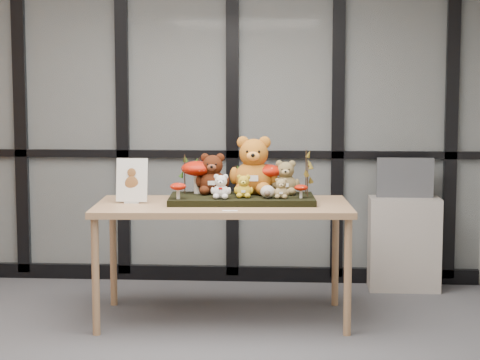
# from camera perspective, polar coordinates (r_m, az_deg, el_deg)

# --- Properties ---
(room_shell) EXTENTS (5.00, 5.00, 5.00)m
(room_shell) POSITION_cam_1_polar(r_m,az_deg,el_deg) (4.65, -8.41, 6.95)
(room_shell) COLOR #BBB9B1
(room_shell) RESTS_ON floor
(glass_partition) EXTENTS (4.90, 0.06, 2.78)m
(glass_partition) POSITION_cam_1_polar(r_m,az_deg,el_deg) (7.09, -4.14, 4.68)
(glass_partition) COLOR #2D383F
(glass_partition) RESTS_ON floor
(display_table) EXTENTS (1.78, 0.97, 0.81)m
(display_table) POSITION_cam_1_polar(r_m,az_deg,el_deg) (5.93, -1.13, -2.17)
(display_table) COLOR #A27A58
(display_table) RESTS_ON floor
(diorama_tray) EXTENTS (1.02, 0.56, 0.04)m
(diorama_tray) POSITION_cam_1_polar(r_m,az_deg,el_deg) (5.98, 0.12, -1.26)
(diorama_tray) COLOR black
(diorama_tray) RESTS_ON display_table
(bear_pooh_yellow) EXTENTS (0.36, 0.33, 0.44)m
(bear_pooh_yellow) POSITION_cam_1_polar(r_m,az_deg,el_deg) (6.07, 0.91, 1.17)
(bear_pooh_yellow) COLOR #B9671C
(bear_pooh_yellow) RESTS_ON diorama_tray
(bear_brown_medium) EXTENTS (0.25, 0.23, 0.31)m
(bear_brown_medium) POSITION_cam_1_polar(r_m,az_deg,el_deg) (6.08, -1.81, 0.55)
(bear_brown_medium) COLOR #41190A
(bear_brown_medium) RESTS_ON diorama_tray
(bear_tan_back) EXTENTS (0.21, 0.19, 0.26)m
(bear_tan_back) POSITION_cam_1_polar(r_m,az_deg,el_deg) (6.06, 3.01, 0.29)
(bear_tan_back) COLOR olive
(bear_tan_back) RESTS_ON diorama_tray
(bear_small_yellow) EXTENTS (0.14, 0.13, 0.17)m
(bear_small_yellow) POSITION_cam_1_polar(r_m,az_deg,el_deg) (5.89, 0.24, -0.33)
(bear_small_yellow) COLOR gold
(bear_small_yellow) RESTS_ON diorama_tray
(bear_white_bow) EXTENTS (0.15, 0.13, 0.18)m
(bear_white_bow) POSITION_cam_1_polar(r_m,az_deg,el_deg) (5.84, -1.26, -0.34)
(bear_white_bow) COLOR white
(bear_white_bow) RESTS_ON diorama_tray
(bear_beige_small) EXTENTS (0.12, 0.11, 0.15)m
(bear_beige_small) POSITION_cam_1_polar(r_m,az_deg,el_deg) (5.86, 2.72, -0.48)
(bear_beige_small) COLOR #9C8452
(bear_beige_small) RESTS_ON diorama_tray
(plush_cream_hedgehog) EXTENTS (0.08, 0.07, 0.10)m
(plush_cream_hedgehog) POSITION_cam_1_polar(r_m,az_deg,el_deg) (5.86, 1.82, -0.73)
(plush_cream_hedgehog) COLOR beige
(plush_cream_hedgehog) RESTS_ON diorama_tray
(mushroom_back_left) EXTENTS (0.23, 0.23, 0.25)m
(mushroom_back_left) POSITION_cam_1_polar(r_m,az_deg,el_deg) (6.12, -2.82, 0.29)
(mushroom_back_left) COLOR #A91405
(mushroom_back_left) RESTS_ON diorama_tray
(mushroom_back_right) EXTENTS (0.21, 0.21, 0.23)m
(mushroom_back_right) POSITION_cam_1_polar(r_m,az_deg,el_deg) (6.09, 1.82, 0.16)
(mushroom_back_right) COLOR #A91405
(mushroom_back_right) RESTS_ON diorama_tray
(mushroom_front_left) EXTENTS (0.11, 0.11, 0.12)m
(mushroom_front_left) POSITION_cam_1_polar(r_m,az_deg,el_deg) (5.84, -4.08, -0.66)
(mushroom_front_left) COLOR #A91405
(mushroom_front_left) RESTS_ON diorama_tray
(mushroom_front_right) EXTENTS (0.09, 0.09, 0.10)m
(mushroom_front_right) POSITION_cam_1_polar(r_m,az_deg,el_deg) (5.88, 4.03, -0.70)
(mushroom_front_right) COLOR #A91405
(mushroom_front_right) RESTS_ON diorama_tray
(sprig_green_far_left) EXTENTS (0.05, 0.05, 0.28)m
(sprig_green_far_left) POSITION_cam_1_polar(r_m,az_deg,el_deg) (6.11, -3.65, 0.39)
(sprig_green_far_left) COLOR #183B0D
(sprig_green_far_left) RESTS_ON diorama_tray
(sprig_green_mid_left) EXTENTS (0.05, 0.05, 0.25)m
(sprig_green_mid_left) POSITION_cam_1_polar(r_m,az_deg,el_deg) (6.15, -2.68, 0.32)
(sprig_green_mid_left) COLOR #183B0D
(sprig_green_mid_left) RESTS_ON diorama_tray
(sprig_dry_far_right) EXTENTS (0.05, 0.05, 0.31)m
(sprig_dry_far_right) POSITION_cam_1_polar(r_m,az_deg,el_deg) (6.08, 4.36, 0.54)
(sprig_dry_far_right) COLOR brown
(sprig_dry_far_right) RESTS_ON diorama_tray
(sprig_dry_mid_right) EXTENTS (0.05, 0.05, 0.24)m
(sprig_dry_mid_right) POSITION_cam_1_polar(r_m,az_deg,el_deg) (5.96, 4.46, 0.05)
(sprig_dry_mid_right) COLOR brown
(sprig_dry_mid_right) RESTS_ON diorama_tray
(sprig_green_centre) EXTENTS (0.05, 0.05, 0.19)m
(sprig_green_centre) POSITION_cam_1_polar(r_m,az_deg,el_deg) (6.16, -0.29, 0.06)
(sprig_green_centre) COLOR #183B0D
(sprig_green_centre) RESTS_ON diorama_tray
(sign_holder) EXTENTS (0.22, 0.06, 0.31)m
(sign_holder) POSITION_cam_1_polar(r_m,az_deg,el_deg) (5.97, -7.11, -0.15)
(sign_holder) COLOR silver
(sign_holder) RESTS_ON display_table
(label_card) EXTENTS (0.10, 0.03, 0.00)m
(label_card) POSITION_cam_1_polar(r_m,az_deg,el_deg) (5.58, -0.66, -2.03)
(label_card) COLOR white
(label_card) RESTS_ON display_table
(cabinet) EXTENTS (0.55, 0.32, 0.73)m
(cabinet) POSITION_cam_1_polar(r_m,az_deg,el_deg) (6.99, 10.71, -4.12)
(cabinet) COLOR #A99F96
(cabinet) RESTS_ON floor
(monitor) EXTENTS (0.44, 0.05, 0.31)m
(monitor) POSITION_cam_1_polar(r_m,az_deg,el_deg) (6.93, 10.78, 0.15)
(monitor) COLOR #505258
(monitor) RESTS_ON cabinet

